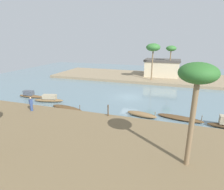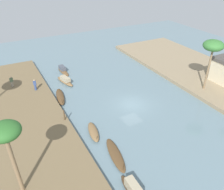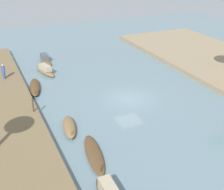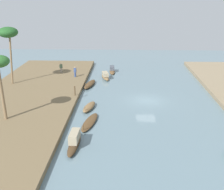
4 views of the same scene
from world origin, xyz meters
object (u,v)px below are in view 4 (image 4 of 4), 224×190
(sampan_upstream_small, at_px, (90,84))
(mooring_post, at_px, (75,91))
(sampan_foreground, at_px, (74,141))
(sampan_open_hull, at_px, (112,70))
(sampan_with_red_awning, at_px, (90,122))
(palm_tree_left_near, at_px, (8,33))
(sampan_midstream, at_px, (89,107))
(person_on_near_bank, at_px, (61,68))
(sampan_downstream_large, at_px, (105,76))
(person_by_mooring, at_px, (75,72))

(sampan_upstream_small, xyz_separation_m, mooring_post, (6.01, -1.27, 0.92))
(sampan_foreground, bearing_deg, mooring_post, -169.39)
(sampan_open_hull, bearing_deg, sampan_with_red_awning, -7.58)
(sampan_open_hull, distance_m, palm_tree_left_near, 18.72)
(palm_tree_left_near, bearing_deg, sampan_midstream, 55.64)
(person_on_near_bank, distance_m, mooring_post, 12.54)
(sampan_foreground, distance_m, sampan_downstream_large, 22.68)
(sampan_foreground, bearing_deg, sampan_downstream_large, 178.16)
(sampan_open_hull, bearing_deg, sampan_foreground, -8.64)
(sampan_with_red_awning, bearing_deg, sampan_upstream_small, -163.84)
(sampan_foreground, xyz_separation_m, sampan_open_hull, (-26.80, 2.39, -0.14))
(sampan_open_hull, relative_size, person_by_mooring, 2.58)
(person_on_near_bank, bearing_deg, sampan_open_hull, 159.41)
(sampan_foreground, relative_size, sampan_with_red_awning, 0.91)
(sampan_foreground, xyz_separation_m, person_by_mooring, (-21.49, -3.36, 0.78))
(sampan_midstream, bearing_deg, sampan_open_hull, -175.25)
(sampan_open_hull, distance_m, sampan_downstream_large, 4.27)
(sampan_open_hull, bearing_deg, mooring_post, -20.29)
(sampan_open_hull, distance_m, sampan_with_red_awning, 21.99)
(mooring_post, bearing_deg, palm_tree_left_near, -116.72)
(person_by_mooring, xyz_separation_m, mooring_post, (9.07, 1.43, -0.10))
(sampan_with_red_awning, bearing_deg, sampan_open_hull, -174.23)
(sampan_foreground, bearing_deg, palm_tree_left_near, -143.83)
(person_on_near_bank, bearing_deg, sampan_foreground, 67.04)
(person_on_near_bank, relative_size, palm_tree_left_near, 0.19)
(mooring_post, bearing_deg, sampan_downstream_large, 161.82)
(person_by_mooring, bearing_deg, sampan_with_red_awning, 124.70)
(sampan_downstream_large, xyz_separation_m, sampan_midstream, (13.56, -1.12, -0.15))
(sampan_downstream_large, distance_m, mooring_post, 10.78)
(sampan_upstream_small, xyz_separation_m, sampan_downstream_large, (-4.20, 2.09, 0.15))
(sampan_upstream_small, relative_size, sampan_open_hull, 1.12)
(sampan_downstream_large, distance_m, person_by_mooring, 4.99)
(sampan_open_hull, relative_size, palm_tree_left_near, 0.52)
(sampan_upstream_small, height_order, sampan_downstream_large, sampan_downstream_large)
(person_on_near_bank, xyz_separation_m, palm_tree_left_near, (6.74, -5.77, 6.67))
(sampan_downstream_large, bearing_deg, mooring_post, -31.92)
(sampan_with_red_awning, bearing_deg, sampan_midstream, -162.87)
(person_on_near_bank, xyz_separation_m, person_by_mooring, (2.72, 2.84, 0.03))
(sampan_with_red_awning, relative_size, mooring_post, 3.95)
(sampan_upstream_small, height_order, sampan_midstream, sampan_upstream_small)
(mooring_post, bearing_deg, person_by_mooring, -171.06)
(sampan_with_red_awning, relative_size, sampan_midstream, 1.37)
(sampan_upstream_small, distance_m, sampan_downstream_large, 4.70)
(person_on_near_bank, bearing_deg, sampan_upstream_small, 96.42)
(sampan_midstream, bearing_deg, person_on_near_bank, -145.27)
(sampan_with_red_awning, height_order, palm_tree_left_near, palm_tree_left_near)
(sampan_open_hull, height_order, person_by_mooring, person_by_mooring)
(sampan_foreground, height_order, sampan_downstream_large, sampan_foreground)
(sampan_upstream_small, distance_m, person_on_near_bank, 8.06)
(palm_tree_left_near, bearing_deg, person_on_near_bank, 139.43)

